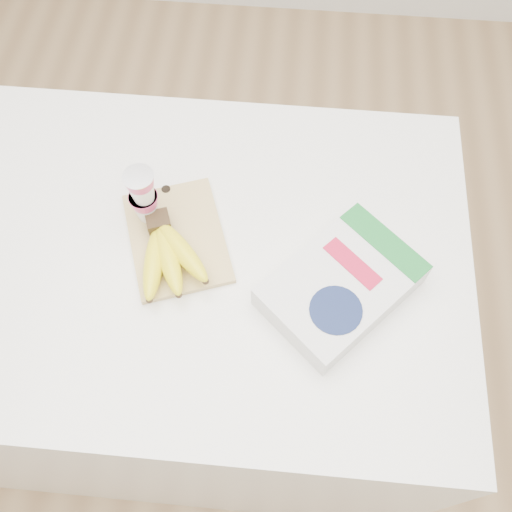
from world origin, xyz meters
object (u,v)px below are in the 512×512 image
Objects in this scene: bananas at (167,254)px; yogurt_stack at (143,195)px; table at (192,330)px; cutting_board at (177,238)px; cereal_box at (341,285)px.

bananas is 1.45× the size of yogurt_stack.
cutting_board is at bearing 63.42° from table.
table is 0.52m from bananas.
yogurt_stack reaches higher than table.
yogurt_stack is at bearing 126.22° from cutting_board.
cutting_board is 1.80× the size of yogurt_stack.
cutting_board is at bearing -152.25° from cereal_box.
bananas is (0.00, -0.04, 0.52)m from table.
table is at bearing 97.89° from bananas.
bananas is 0.35m from cereal_box.
bananas is (-0.01, -0.06, 0.03)m from cutting_board.
bananas is at bearing -82.11° from table.
yogurt_stack is (-0.06, 0.10, 0.05)m from bananas.
cereal_box is (0.36, -0.07, 0.51)m from table.
bananas reaches higher than cereal_box.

